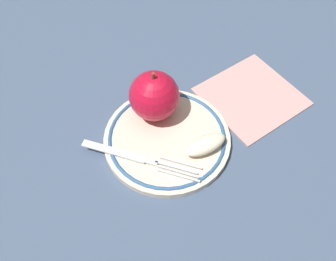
# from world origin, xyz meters

# --- Properties ---
(ground_plane) EXTENTS (2.00, 2.00, 0.00)m
(ground_plane) POSITION_xyz_m (0.00, 0.00, 0.00)
(ground_plane) COLOR #3F4E67
(plate) EXTENTS (0.21, 0.21, 0.02)m
(plate) POSITION_xyz_m (-0.00, -0.00, 0.01)
(plate) COLOR beige
(plate) RESTS_ON ground_plane
(apple_red_whole) EXTENTS (0.08, 0.08, 0.09)m
(apple_red_whole) POSITION_xyz_m (0.05, 0.01, 0.06)
(apple_red_whole) COLOR red
(apple_red_whole) RESTS_ON plate
(apple_slice_front) EXTENTS (0.05, 0.08, 0.02)m
(apple_slice_front) POSITION_xyz_m (-0.04, -0.05, 0.03)
(apple_slice_front) COLOR #F6E0BE
(apple_slice_front) RESTS_ON plate
(fork) EXTENTS (0.12, 0.17, 0.00)m
(fork) POSITION_xyz_m (-0.03, 0.06, 0.02)
(fork) COLOR silver
(fork) RESTS_ON plate
(napkin_folded) EXTENTS (0.20, 0.20, 0.01)m
(napkin_folded) POSITION_xyz_m (0.06, -0.17, 0.00)
(napkin_folded) COLOR #CB908B
(napkin_folded) RESTS_ON ground_plane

